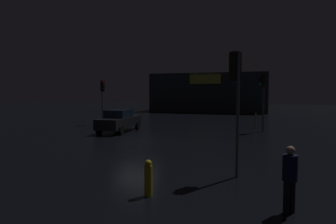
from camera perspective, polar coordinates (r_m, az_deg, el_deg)
name	(u,v)px	position (r m, az deg, el deg)	size (l,w,h in m)	color
ground_plane	(137,140)	(17.43, -6.20, -5.57)	(120.00, 120.00, 0.00)	black
store_building	(210,93)	(45.45, 8.36, 3.79)	(16.96, 9.15, 5.70)	#33383D
traffic_signal_main	(262,89)	(22.03, 18.19, 4.40)	(0.43, 0.41, 4.21)	#595B60
traffic_signal_opposite	(235,81)	(9.92, 13.20, 6.05)	(0.42, 0.42, 4.20)	#595B60
traffic_signal_cross_left	(102,92)	(26.51, -12.85, 3.96)	(0.42, 0.43, 3.93)	#595B60
car_near	(119,121)	(21.32, -9.62, -1.69)	(1.99, 4.61, 1.61)	black
pedestrian	(290,174)	(7.47, 22.98, -11.29)	(0.47, 0.47, 1.60)	black
fire_hydrant	(148,178)	(8.13, -3.92, -12.90)	(0.22, 0.22, 1.01)	gold
bollard_kerb_a	(255,121)	(23.84, 16.92, -1.73)	(0.10, 0.10, 1.20)	gold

